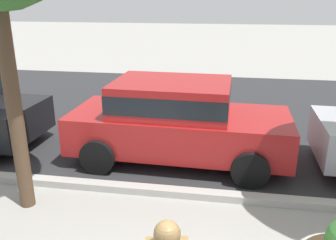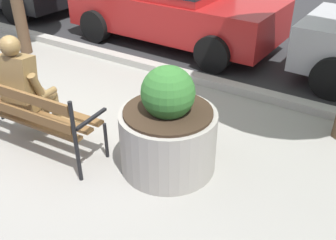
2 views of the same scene
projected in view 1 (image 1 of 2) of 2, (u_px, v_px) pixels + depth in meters
The scene contains 3 objects.
street_surface at pixel (214, 111), 9.99m from camera, with size 60.00×9.00×0.01m, color #2D2D30.
curb_stone at pixel (202, 194), 5.68m from camera, with size 60.00×0.20×0.12m, color #B2AFA8.
parked_car_red at pixel (177, 118), 6.79m from camera, with size 4.15×2.02×1.56m.
Camera 1 is at (0.27, -2.10, 3.05)m, focal length 38.32 mm.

